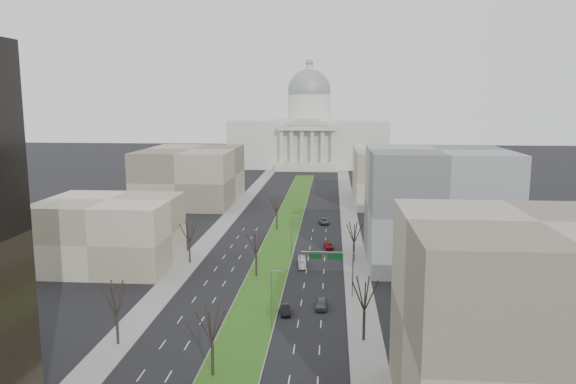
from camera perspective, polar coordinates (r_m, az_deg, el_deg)
The scene contains 25 objects.
ground at distance 148.48m, azimuth -0.37°, elevation -3.91°, with size 600.00×600.00×0.00m, color black.
median at distance 147.47m, azimuth -0.41°, elevation -3.96°, with size 8.00×222.03×0.20m.
sidewalk_left at distance 127.30m, azimuth -9.28°, elevation -6.23°, with size 5.00×330.00×0.15m, color gray.
sidewalk_right at distance 123.83m, azimuth 6.77°, elevation -6.62°, with size 5.00×330.00×0.15m, color gray.
capitol at distance 294.42m, azimuth 2.14°, elevation 5.83°, with size 80.00×46.00×55.00m.
building_beige_left at distance 121.14m, azimuth -17.65°, elevation -3.97°, with size 26.00×22.00×14.00m, color tan.
building_tan_right at distance 63.89m, azimuth 23.56°, elevation -12.44°, with size 26.00×24.00×22.00m, color #7A705E.
building_grey_right at distance 120.02m, azimuth 14.83°, elevation -1.52°, with size 28.00×26.00×24.00m, color slate.
building_far_left at distance 191.68m, azimuth -9.82°, elevation 1.67°, with size 30.00×40.00×18.00m, color #7A705E.
building_far_right at distance 191.99m, azimuth 11.27°, elevation 1.64°, with size 30.00×40.00×18.00m, color tan.
tree_left_mid at distance 82.39m, azimuth -17.09°, elevation -10.14°, with size 5.40×5.40×9.72m.
tree_left_far at distance 119.00m, azimuth -10.02°, elevation -3.98°, with size 5.28×5.28×9.50m.
tree_right_mid at distance 80.71m, azimuth 7.79°, elevation -10.10°, with size 5.52×5.52×9.94m.
tree_right_far at distance 119.30m, azimuth 6.73°, elevation -4.03°, with size 5.04×5.04×9.07m.
tree_median_a at distance 70.91m, azimuth -7.75°, elevation -13.03°, with size 5.40×5.40×9.72m.
tree_median_b at distance 108.41m, azimuth -3.26°, elevation -5.07°, with size 5.40×5.40×9.72m.
tree_median_c at distance 147.23m, azimuth -1.15°, elevation -1.24°, with size 5.40×5.40×9.72m.
streetlamp_median_b at distance 84.63m, azimuth -1.64°, elevation -10.77°, with size 1.90×0.20×9.16m.
streetlamp_median_c at distance 122.83m, azimuth 0.37°, elevation -4.40°, with size 1.90×0.20×9.16m.
mast_arm_signs at distance 98.06m, azimuth 5.02°, elevation -7.18°, with size 9.12×0.24×8.09m.
car_grey_near at distance 94.25m, azimuth 3.42°, elevation -11.25°, with size 1.90×4.72×1.61m, color #505458.
car_black at distance 91.88m, azimuth -0.28°, elevation -11.85°, with size 1.50×4.30×1.42m, color black.
car_red at distance 130.58m, azimuth 4.12°, elevation -5.47°, with size 1.91×4.70×1.36m, color maroon.
car_grey_far at distance 156.37m, azimuth 3.67°, elevation -2.97°, with size 2.49×5.41×1.50m, color #4B4C52.
box_van at distance 116.72m, azimuth 1.42°, elevation -7.13°, with size 1.48×6.34×1.77m, color white.
Camera 1 is at (12.46, -24.05, 33.75)m, focal length 35.00 mm.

